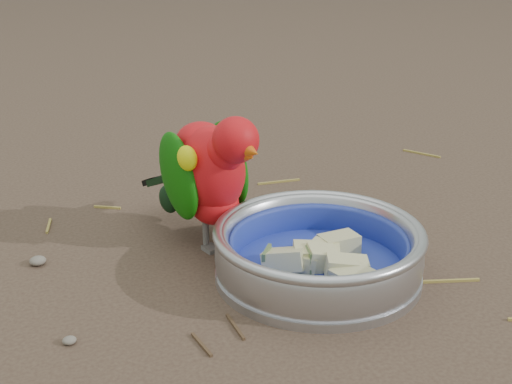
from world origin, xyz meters
name	(u,v)px	position (x,y,z in m)	size (l,w,h in m)	color
ground	(352,289)	(0.00, 0.00, 0.00)	(60.00, 60.00, 0.00)	#4A382B
food_bowl	(318,271)	(-0.02, 0.04, 0.01)	(0.23, 0.23, 0.02)	#B2B2BA
bowl_wall	(319,247)	(-0.02, 0.04, 0.04)	(0.23, 0.23, 0.04)	#B2B2BA
fruit_wedges	(318,253)	(-0.02, 0.04, 0.03)	(0.14, 0.14, 0.03)	#CBC68C
lory_parrot	(211,181)	(-0.10, 0.17, 0.08)	(0.10, 0.21, 0.17)	red
ground_debris	(294,263)	(-0.03, 0.08, 0.00)	(0.90, 0.80, 0.01)	#A08A3E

